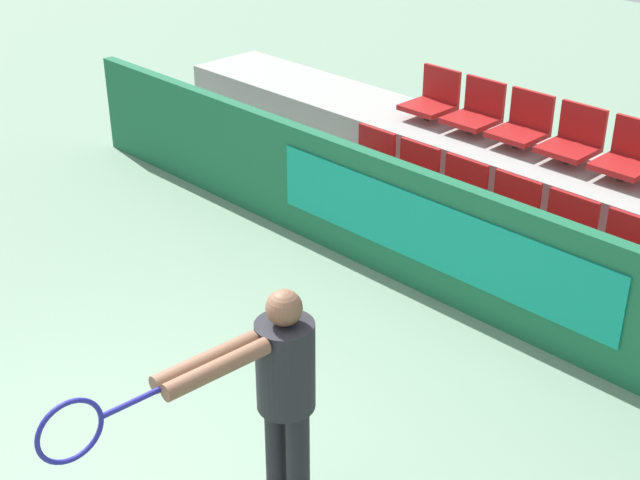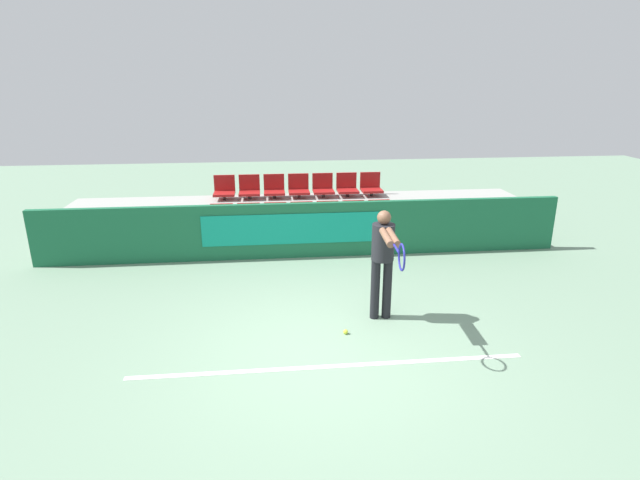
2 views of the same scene
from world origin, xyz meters
name	(u,v)px [view 2 (image 2 of 2)]	position (x,y,z in m)	size (l,w,h in m)	color
ground_plane	(327,353)	(0.00, 0.00, 0.00)	(30.00, 30.00, 0.00)	gray
court_baseline	(330,366)	(0.00, -0.32, 0.00)	(4.80, 0.08, 0.01)	white
barrier_wall	(304,230)	(-0.01, 3.56, 0.54)	(9.99, 0.14, 1.07)	#19603D
bleacher_tier_front	(303,238)	(0.00, 4.12, 0.20)	(9.59, 0.96, 0.40)	#9E9E99
bleacher_tier_middle	(300,216)	(0.00, 5.08, 0.40)	(9.59, 0.96, 0.80)	#9E9E99
stadium_chair_0	(222,220)	(-1.61, 4.24, 0.60)	(0.45, 0.45, 0.50)	#333333
stadium_chair_1	(249,219)	(-1.07, 4.24, 0.60)	(0.45, 0.45, 0.50)	#333333
stadium_chair_2	(276,218)	(-0.54, 4.24, 0.60)	(0.45, 0.45, 0.50)	#333333
stadium_chair_3	(302,217)	(0.00, 4.24, 0.60)	(0.45, 0.45, 0.50)	#333333
stadium_chair_4	(328,217)	(0.54, 4.24, 0.60)	(0.45, 0.45, 0.50)	#333333
stadium_chair_5	(354,216)	(1.07, 4.24, 0.60)	(0.45, 0.45, 0.50)	#333333
stadium_chair_6	(380,215)	(1.61, 4.24, 0.60)	(0.45, 0.45, 0.50)	#333333
stadium_chair_7	(224,190)	(-1.61, 5.20, 1.00)	(0.45, 0.45, 0.50)	#333333
stadium_chair_8	(249,189)	(-1.07, 5.20, 1.00)	(0.45, 0.45, 0.50)	#333333
stadium_chair_9	(274,189)	(-0.54, 5.20, 1.00)	(0.45, 0.45, 0.50)	#333333
stadium_chair_10	(299,188)	(0.00, 5.20, 1.00)	(0.45, 0.45, 0.50)	#333333
stadium_chair_11	(323,188)	(0.54, 5.20, 1.00)	(0.45, 0.45, 0.50)	#333333
stadium_chair_12	(347,187)	(1.07, 5.20, 1.00)	(0.45, 0.45, 0.50)	#333333
stadium_chair_13	(371,186)	(1.61, 5.20, 1.00)	(0.45, 0.45, 0.50)	#333333
tennis_player	(384,255)	(0.88, 0.82, 0.99)	(0.32, 1.52, 1.60)	black
tennis_ball	(346,332)	(0.31, 0.45, 0.03)	(0.07, 0.07, 0.07)	#CCDB33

